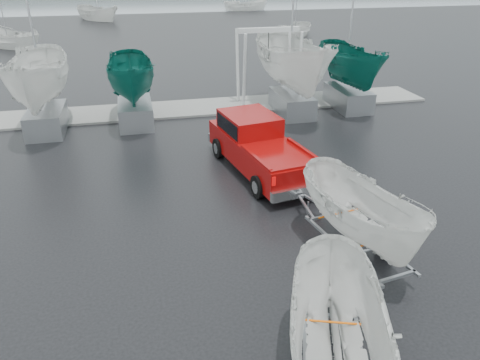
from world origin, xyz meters
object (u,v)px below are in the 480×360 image
pickup_truck (257,143)px  trailer_parked (348,271)px  boat_hoist (268,56)px  trailer_hitched (368,163)px

pickup_truck → trailer_parked: 10.63m
pickup_truck → boat_hoist: bearing=61.5°
trailer_hitched → boat_hoist: size_ratio=1.27×
pickup_truck → boat_hoist: boat_hoist is taller
pickup_truck → trailer_hitched: trailer_hitched is taller
pickup_truck → trailer_hitched: 6.76m
trailer_hitched → pickup_truck: bearing=90.0°
boat_hoist → trailer_hitched: bearing=-96.6°
pickup_truck → boat_hoist: (2.82, 8.36, 1.63)m
pickup_truck → trailer_parked: trailer_parked is taller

